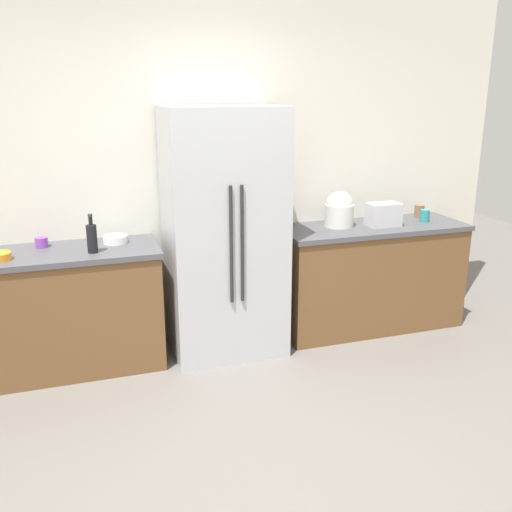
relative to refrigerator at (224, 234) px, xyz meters
name	(u,v)px	position (x,y,z in m)	size (l,w,h in m)	color
ground_plane	(271,481)	(-0.20, -1.63, -0.94)	(10.96, 10.96, 0.00)	slate
kitchen_back_panel	(185,149)	(-0.20, 0.39, 0.60)	(5.48, 0.10, 3.07)	silver
counter_left	(47,312)	(-1.31, 0.04, -0.49)	(1.61, 0.60, 0.90)	brown
counter_right	(370,276)	(1.29, 0.04, -0.49)	(1.58, 0.60, 0.90)	brown
refrigerator	(224,234)	(0.00, 0.00, 0.00)	(0.85, 0.66, 1.87)	#B2B5BA
toaster	(383,215)	(1.36, 0.00, 0.05)	(0.27, 0.17, 0.19)	silver
rice_cooker	(339,210)	(1.00, 0.10, 0.10)	(0.24, 0.24, 0.29)	silver
bottle_a	(92,238)	(-0.96, -0.07, 0.07)	(0.07, 0.07, 0.27)	black
cup_a	(419,211)	(1.83, 0.20, 0.01)	(0.08, 0.08, 0.11)	brown
cup_b	(425,216)	(1.78, 0.03, 0.01)	(0.08, 0.08, 0.10)	teal
cup_c	(42,242)	(-1.30, 0.19, 0.00)	(0.09, 0.09, 0.07)	purple
bowl_a	(115,239)	(-0.79, 0.14, -0.01)	(0.17, 0.17, 0.05)	white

